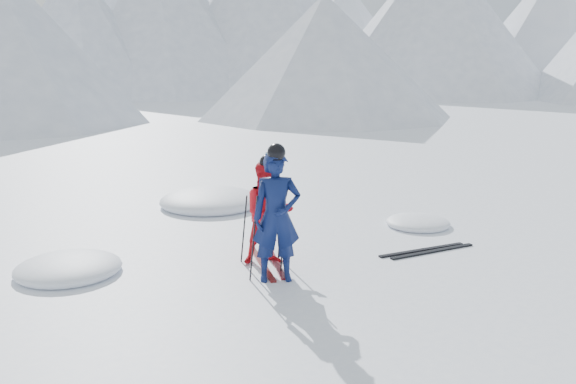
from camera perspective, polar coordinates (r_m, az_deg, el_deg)
ground at (r=10.74m, az=10.42°, el=-5.07°), size 160.00×160.00×0.00m
mountain_range at (r=44.88m, az=-15.30°, el=16.56°), size 106.15×62.94×15.53m
skier_blue at (r=8.77m, az=-1.07°, el=-2.34°), size 0.82×0.69×1.91m
skier_red at (r=9.53m, az=-1.88°, el=-1.99°), size 0.95×0.84×1.64m
pole_blue_left at (r=8.84m, az=-3.24°, el=-4.38°), size 0.13×0.09×1.27m
pole_blue_right at (r=9.18m, az=-0.49°, el=-3.72°), size 0.13×0.08×1.27m
pole_red_left at (r=9.68m, az=-4.14°, el=-3.46°), size 0.11×0.09×1.09m
pole_red_right at (r=9.87m, az=-0.77°, el=-3.11°), size 0.11×0.08×1.09m
ski_worn_left at (r=9.71m, az=-2.47°, el=-6.68°), size 0.58×1.65×0.03m
ski_worn_right at (r=9.82m, az=-1.23°, el=-6.44°), size 0.69×1.62×0.03m
ski_loose_a at (r=10.59m, az=12.43°, el=-5.32°), size 1.70×0.26×0.03m
ski_loose_b at (r=10.56m, az=13.38°, el=-5.43°), size 1.70×0.20×0.03m
snow_lumps at (r=12.41m, az=-7.52°, el=-2.58°), size 7.81×5.33×0.49m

